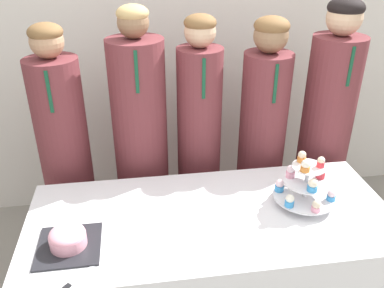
# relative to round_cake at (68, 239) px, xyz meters

# --- Properties ---
(wall_back) EXTENTS (9.00, 0.06, 2.70)m
(wall_back) POSITION_rel_round_cake_xyz_m (0.65, 1.42, 0.57)
(wall_back) COLOR silver
(wall_back) RESTS_ON ground_plane
(table) EXTENTS (1.74, 0.76, 0.73)m
(table) POSITION_rel_round_cake_xyz_m (0.65, 0.13, -0.41)
(table) COLOR white
(table) RESTS_ON ground_plane
(round_cake) EXTENTS (0.27, 0.27, 0.10)m
(round_cake) POSITION_rel_round_cake_xyz_m (0.00, 0.00, 0.00)
(round_cake) COLOR #232328
(round_cake) RESTS_ON table
(cake_knife) EXTENTS (0.17, 0.17, 0.01)m
(cake_knife) POSITION_rel_round_cake_xyz_m (0.03, -0.21, -0.04)
(cake_knife) COLOR silver
(cake_knife) RESTS_ON table
(cupcake_stand) EXTENTS (0.30, 0.30, 0.27)m
(cupcake_stand) POSITION_rel_round_cake_xyz_m (1.11, 0.15, 0.07)
(cupcake_stand) COLOR silver
(cupcake_stand) RESTS_ON table
(student_0) EXTENTS (0.29, 0.29, 1.53)m
(student_0) POSITION_rel_round_cake_xyz_m (-0.10, 0.74, -0.05)
(student_0) COLOR brown
(student_0) RESTS_ON ground_plane
(student_1) EXTENTS (0.31, 0.32, 1.61)m
(student_1) POSITION_rel_round_cake_xyz_m (0.34, 0.74, -0.02)
(student_1) COLOR brown
(student_1) RESTS_ON ground_plane
(student_2) EXTENTS (0.26, 0.26, 1.55)m
(student_2) POSITION_rel_round_cake_xyz_m (0.68, 0.74, -0.03)
(student_2) COLOR brown
(student_2) RESTS_ON ground_plane
(student_3) EXTENTS (0.28, 0.29, 1.53)m
(student_3) POSITION_rel_round_cake_xyz_m (1.07, 0.74, -0.04)
(student_3) COLOR brown
(student_3) RESTS_ON ground_plane
(student_4) EXTENTS (0.31, 0.31, 1.62)m
(student_4) POSITION_rel_round_cake_xyz_m (1.48, 0.74, -0.00)
(student_4) COLOR brown
(student_4) RESTS_ON ground_plane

